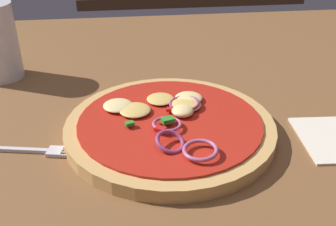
# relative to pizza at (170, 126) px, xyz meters

# --- Properties ---
(dining_table) EXTENTS (1.15, 1.06, 0.03)m
(dining_table) POSITION_rel_pizza_xyz_m (-0.02, 0.02, -0.03)
(dining_table) COLOR brown
(dining_table) RESTS_ON ground
(pizza) EXTENTS (0.27, 0.27, 0.04)m
(pizza) POSITION_rel_pizza_xyz_m (0.00, 0.00, 0.00)
(pizza) COLOR tan
(pizza) RESTS_ON dining_table
(fork) EXTENTS (0.19, 0.05, 0.01)m
(fork) POSITION_rel_pizza_xyz_m (-0.18, -0.02, -0.01)
(fork) COLOR silver
(fork) RESTS_ON dining_table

